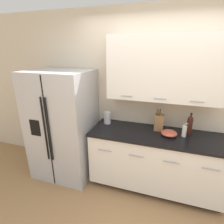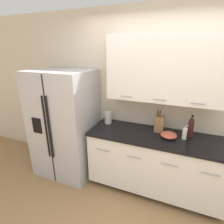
% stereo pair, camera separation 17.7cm
% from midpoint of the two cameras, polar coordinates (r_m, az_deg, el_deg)
% --- Properties ---
extents(wall_back, '(10.00, 0.39, 2.60)m').
position_cam_midpoint_polar(wall_back, '(2.64, 14.16, 5.86)').
color(wall_back, beige).
rests_on(wall_back, ground_plane).
extents(counter_unit, '(1.87, 0.64, 0.91)m').
position_cam_midpoint_polar(counter_unit, '(2.75, 11.73, -15.25)').
color(counter_unit, black).
rests_on(counter_unit, ground_plane).
extents(refrigerator, '(0.94, 0.79, 1.73)m').
position_cam_midpoint_polar(refrigerator, '(2.96, -17.27, -4.09)').
color(refrigerator, '#B2B2B5').
rests_on(refrigerator, ground_plane).
extents(knife_block, '(0.12, 0.10, 0.32)m').
position_cam_midpoint_polar(knife_block, '(2.59, 13.22, -3.33)').
color(knife_block, olive).
rests_on(knife_block, counter_unit).
extents(wine_bottle, '(0.07, 0.07, 0.31)m').
position_cam_midpoint_polar(wine_bottle, '(2.59, 22.27, -3.89)').
color(wine_bottle, '#3D1914').
rests_on(wine_bottle, counter_unit).
extents(soap_dispenser, '(0.07, 0.06, 0.19)m').
position_cam_midpoint_polar(soap_dispenser, '(2.52, 20.70, -5.83)').
color(soap_dispenser, silver).
rests_on(soap_dispenser, counter_unit).
extents(steel_canister, '(0.12, 0.12, 0.21)m').
position_cam_midpoint_polar(steel_canister, '(2.77, -3.35, -1.87)').
color(steel_canister, '#B7B7BA').
rests_on(steel_canister, counter_unit).
extents(mixing_bowl, '(0.21, 0.21, 0.07)m').
position_cam_midpoint_polar(mixing_bowl, '(2.50, 16.20, -6.67)').
color(mixing_bowl, '#B24C38').
rests_on(mixing_bowl, counter_unit).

